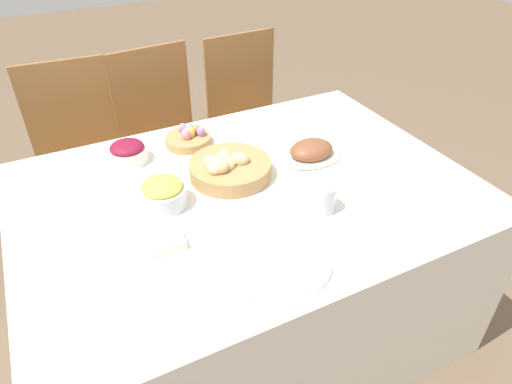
{
  "coord_description": "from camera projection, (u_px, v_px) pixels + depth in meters",
  "views": [
    {
      "loc": [
        -0.57,
        -1.19,
        1.66
      ],
      "look_at": [
        -0.01,
        -0.09,
        0.77
      ],
      "focal_mm": 32.0,
      "sensor_mm": 36.0,
      "label": 1
    }
  ],
  "objects": [
    {
      "name": "ground_plane",
      "position": [
        249.0,
        321.0,
        2.04
      ],
      "size": [
        12.0,
        12.0,
        0.0
      ],
      "primitive_type": "plane",
      "color": "brown"
    },
    {
      "name": "beet_salad_bowl",
      "position": [
        128.0,
        152.0,
        1.74
      ],
      "size": [
        0.15,
        0.15,
        0.08
      ],
      "color": "silver",
      "rests_on": "dining_table"
    },
    {
      "name": "pineapple_bowl",
      "position": [
        163.0,
        193.0,
        1.51
      ],
      "size": [
        0.16,
        0.16,
        0.1
      ],
      "color": "silver",
      "rests_on": "dining_table"
    },
    {
      "name": "knife",
      "position": [
        331.0,
        247.0,
        1.36
      ],
      "size": [
        0.02,
        0.18,
        0.0
      ],
      "rotation": [
        0.0,
        0.0,
        0.08
      ],
      "color": "#B7B7BC",
      "rests_on": "dining_table"
    },
    {
      "name": "dining_table",
      "position": [
        248.0,
        262.0,
        1.83
      ],
      "size": [
        1.58,
        1.14,
        0.73
      ],
      "color": "white",
      "rests_on": "ground"
    },
    {
      "name": "fork",
      "position": [
        236.0,
        282.0,
        1.25
      ],
      "size": [
        0.02,
        0.18,
        0.0
      ],
      "rotation": [
        0.0,
        0.0,
        0.08
      ],
      "color": "#B7B7BC",
      "rests_on": "dining_table"
    },
    {
      "name": "spoon",
      "position": [
        340.0,
        244.0,
        1.37
      ],
      "size": [
        0.02,
        0.18,
        0.0
      ],
      "rotation": [
        0.0,
        0.0,
        -0.08
      ],
      "color": "#B7B7BC",
      "rests_on": "dining_table"
    },
    {
      "name": "dinner_plate",
      "position": [
        286.0,
        263.0,
        1.3
      ],
      "size": [
        0.26,
        0.26,
        0.01
      ],
      "color": "silver",
      "rests_on": "dining_table"
    },
    {
      "name": "chair_far_right",
      "position": [
        251.0,
        117.0,
        2.57
      ],
      "size": [
        0.44,
        0.44,
        0.94
      ],
      "rotation": [
        0.0,
        0.0,
        0.05
      ],
      "color": "olive",
      "rests_on": "ground"
    },
    {
      "name": "chair_far_center",
      "position": [
        165.0,
        136.0,
        2.39
      ],
      "size": [
        0.46,
        0.46,
        0.94
      ],
      "rotation": [
        0.0,
        0.0,
        0.1
      ],
      "color": "olive",
      "rests_on": "ground"
    },
    {
      "name": "bread_basket",
      "position": [
        228.0,
        168.0,
        1.65
      ],
      "size": [
        0.3,
        0.3,
        0.1
      ],
      "color": "#AD8451",
      "rests_on": "dining_table"
    },
    {
      "name": "drinking_cup",
      "position": [
        323.0,
        198.0,
        1.48
      ],
      "size": [
        0.08,
        0.08,
        0.1
      ],
      "color": "silver",
      "rests_on": "dining_table"
    },
    {
      "name": "butter_dish",
      "position": [
        166.0,
        244.0,
        1.35
      ],
      "size": [
        0.11,
        0.07,
        0.03
      ],
      "color": "silver",
      "rests_on": "dining_table"
    },
    {
      "name": "egg_basket",
      "position": [
        189.0,
        138.0,
        1.86
      ],
      "size": [
        0.19,
        0.19,
        0.08
      ],
      "color": "#AD8451",
      "rests_on": "dining_table"
    },
    {
      "name": "ham_platter",
      "position": [
        311.0,
        151.0,
        1.77
      ],
      "size": [
        0.27,
        0.19,
        0.07
      ],
      "color": "silver",
      "rests_on": "dining_table"
    },
    {
      "name": "chair_far_left",
      "position": [
        81.0,
        155.0,
        2.23
      ],
      "size": [
        0.44,
        0.44,
        0.94
      ],
      "rotation": [
        0.0,
        0.0,
        -0.06
      ],
      "color": "olive",
      "rests_on": "ground"
    }
  ]
}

